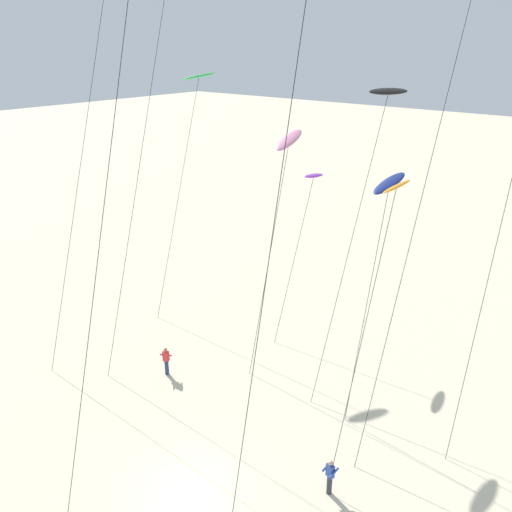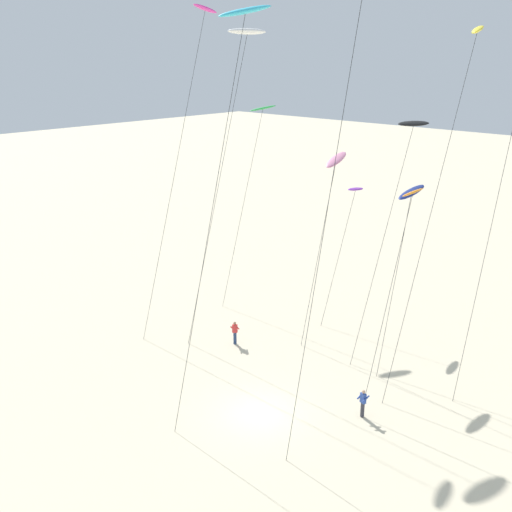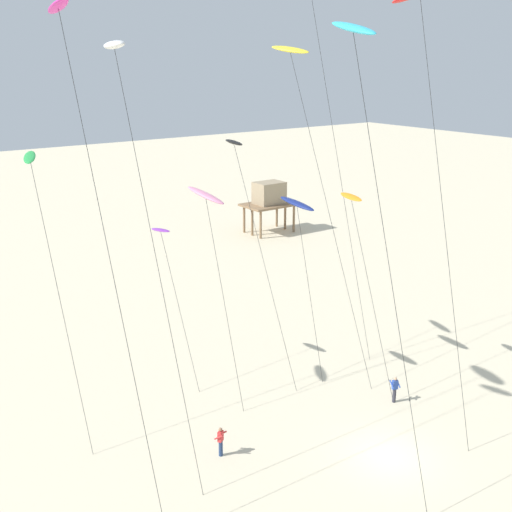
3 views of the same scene
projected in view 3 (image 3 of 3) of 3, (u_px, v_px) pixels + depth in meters
The scene contains 14 objects.
ground_plane at pixel (388, 456), 33.75m from camera, with size 260.00×260.00×0.00m, color beige.
kite_magenta at pixel (60, 17), 26.55m from camera, with size 0.70×8.04×22.46m.
kite_pink at pixel (206, 197), 36.98m from camera, with size 1.41×5.02×12.96m.
kite_navy at pixel (297, 205), 40.19m from camera, with size 0.86×4.37×11.63m.
kite_green at pixel (31, 162), 33.14m from camera, with size 1.36×6.15×15.43m.
kite_yellow at pixel (291, 54), 40.72m from camera, with size 1.59×9.70×20.95m.
kite_cyan at pixel (354, 33), 27.31m from camera, with size 1.32×7.60×21.73m.
kite_black at pixel (234, 145), 40.70m from camera, with size 1.53×7.76×15.13m.
kite_purple at pixel (161, 232), 40.32m from camera, with size 0.73×4.98×9.89m.
kite_white at pixel (115, 48), 29.44m from camera, with size 1.54×7.95×20.88m.
kite_orange at pixel (352, 202), 38.60m from camera, with size 0.62×5.22×12.27m.
kite_flyer_nearest at pixel (395, 389), 38.80m from camera, with size 0.66×0.64×1.67m.
kite_flyer_middle at pixel (221, 441), 33.54m from camera, with size 0.71×0.70×1.67m.
stilt_house at pixel (269, 197), 75.67m from camera, with size 6.12×4.17×6.08m.
Camera 3 is at (-22.65, -19.57, 20.06)m, focal length 45.06 mm.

